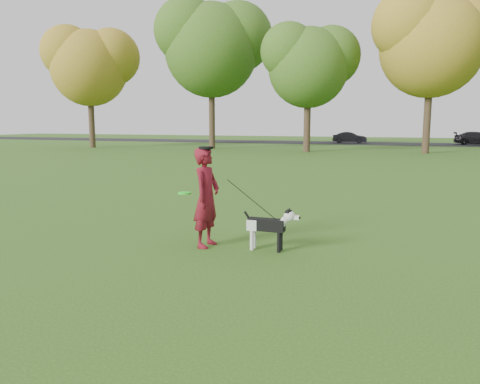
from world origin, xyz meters
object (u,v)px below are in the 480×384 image
at_px(dog, 271,224).
at_px(car_right, 478,138).
at_px(man, 206,197).
at_px(car_mid, 350,138).

bearing_deg(dog, car_right, 78.46).
bearing_deg(car_right, dog, 171.86).
distance_m(man, dog, 1.20).
bearing_deg(man, car_right, -9.94).
height_order(man, dog, man).
relative_size(car_mid, car_right, 0.80).
height_order(dog, car_right, car_right).
distance_m(man, car_mid, 40.63).
xyz_separation_m(dog, car_right, (8.27, 40.47, 0.17)).
height_order(car_mid, car_right, car_right).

